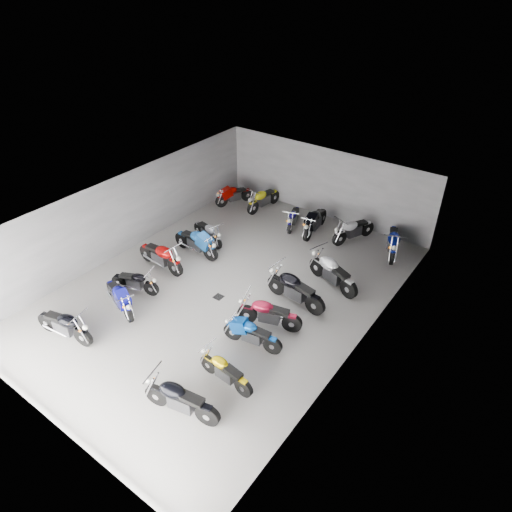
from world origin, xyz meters
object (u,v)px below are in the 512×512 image
(motorcycle_left_b, at_px, (119,297))
(motorcycle_back_f, at_px, (393,241))
(motorcycle_right_b, at_px, (225,371))
(motorcycle_right_f, at_px, (332,273))
(motorcycle_back_a, at_px, (234,195))
(motorcycle_right_d, at_px, (269,314))
(motorcycle_left_e, at_px, (196,242))
(motorcycle_left_a, at_px, (64,325))
(motorcycle_left_f, at_px, (208,232))
(motorcycle_left_c, at_px, (135,281))
(motorcycle_left_d, at_px, (161,256))
(drain_grate, at_px, (218,297))
(motorcycle_back_d, at_px, (315,221))
(motorcycle_back_b, at_px, (263,199))
(motorcycle_back_e, at_px, (353,230))
(motorcycle_right_c, at_px, (252,334))
(motorcycle_right_e, at_px, (295,290))
(motorcycle_back_c, at_px, (293,217))
(motorcycle_right_a, at_px, (180,400))

(motorcycle_left_b, height_order, motorcycle_back_f, motorcycle_back_f)
(motorcycle_left_b, relative_size, motorcycle_right_b, 1.08)
(motorcycle_right_f, height_order, motorcycle_back_a, motorcycle_right_f)
(motorcycle_right_d, bearing_deg, motorcycle_left_e, 50.39)
(motorcycle_left_a, relative_size, motorcycle_left_f, 1.14)
(motorcycle_left_c, relative_size, motorcycle_left_d, 0.79)
(motorcycle_left_a, relative_size, motorcycle_back_a, 1.17)
(drain_grate, relative_size, motorcycle_back_a, 0.17)
(motorcycle_back_f, bearing_deg, motorcycle_back_d, -14.55)
(motorcycle_left_d, relative_size, motorcycle_back_b, 1.06)
(motorcycle_back_e, bearing_deg, motorcycle_back_d, 35.21)
(motorcycle_right_c, bearing_deg, motorcycle_left_b, 95.17)
(drain_grate, relative_size, motorcycle_left_b, 0.16)
(drain_grate, relative_size, motorcycle_left_a, 0.15)
(motorcycle_left_e, xyz_separation_m, motorcycle_right_e, (4.81, -0.32, 0.03))
(motorcycle_left_f, xyz_separation_m, motorcycle_back_f, (6.54, 3.71, 0.09))
(motorcycle_left_e, height_order, motorcycle_left_f, motorcycle_left_e)
(motorcycle_right_d, height_order, motorcycle_back_c, motorcycle_right_d)
(motorcycle_back_b, bearing_deg, motorcycle_back_f, -175.10)
(motorcycle_right_b, bearing_deg, motorcycle_back_d, 17.44)
(motorcycle_left_d, height_order, motorcycle_back_a, motorcycle_left_d)
(motorcycle_left_f, relative_size, motorcycle_back_d, 0.84)
(motorcycle_left_b, relative_size, motorcycle_back_b, 0.95)
(motorcycle_left_a, xyz_separation_m, motorcycle_left_c, (-0.03, 2.88, -0.08))
(motorcycle_left_e, xyz_separation_m, motorcycle_back_a, (-1.52, 4.31, -0.07))
(motorcycle_right_b, height_order, motorcycle_right_e, motorcycle_right_e)
(motorcycle_left_b, relative_size, motorcycle_back_d, 0.90)
(motorcycle_left_b, height_order, motorcycle_right_c, motorcycle_left_b)
(motorcycle_back_d, distance_m, motorcycle_back_e, 1.66)
(motorcycle_left_a, bearing_deg, motorcycle_back_f, 139.60)
(motorcycle_right_b, relative_size, motorcycle_back_b, 0.88)
(motorcycle_left_b, bearing_deg, motorcycle_left_e, -157.81)
(motorcycle_left_b, distance_m, motorcycle_back_b, 8.81)
(motorcycle_right_e, bearing_deg, motorcycle_left_f, 81.18)
(motorcycle_right_b, xyz_separation_m, motorcycle_back_e, (-0.52, 9.07, 0.06))
(drain_grate, distance_m, motorcycle_right_d, 2.34)
(motorcycle_right_c, bearing_deg, motorcycle_right_e, -9.07)
(motorcycle_right_f, xyz_separation_m, motorcycle_back_f, (0.94, 3.32, -0.01))
(motorcycle_right_a, distance_m, motorcycle_right_b, 1.51)
(motorcycle_right_a, distance_m, motorcycle_back_c, 10.49)
(motorcycle_left_c, xyz_separation_m, motorcycle_back_f, (6.40, 7.77, 0.11))
(motorcycle_right_b, distance_m, motorcycle_right_e, 4.16)
(motorcycle_right_d, relative_size, motorcycle_back_d, 0.92)
(motorcycle_right_a, height_order, motorcycle_back_e, motorcycle_right_a)
(drain_grate, distance_m, motorcycle_right_f, 4.18)
(motorcycle_left_d, bearing_deg, motorcycle_left_b, 16.81)
(motorcycle_left_e, bearing_deg, motorcycle_right_e, 88.33)
(motorcycle_left_a, bearing_deg, motorcycle_back_b, 170.66)
(motorcycle_right_c, bearing_deg, motorcycle_left_a, 112.89)
(motorcycle_right_c, bearing_deg, motorcycle_back_d, 4.94)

